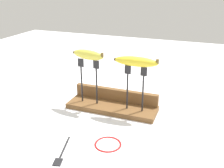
% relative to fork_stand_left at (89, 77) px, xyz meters
% --- Properties ---
extents(ground_plane, '(3.00, 3.00, 0.00)m').
position_rel_fork_stand_left_xyz_m(ground_plane, '(0.10, 0.01, -0.14)').
color(ground_plane, silver).
extents(wooden_board, '(0.40, 0.13, 0.02)m').
position_rel_fork_stand_left_xyz_m(wooden_board, '(0.10, 0.01, -0.13)').
color(wooden_board, brown).
rests_on(wooden_board, ground).
extents(board_backstop, '(0.39, 0.02, 0.05)m').
position_rel_fork_stand_left_xyz_m(board_backstop, '(0.10, 0.06, -0.09)').
color(board_backstop, brown).
rests_on(board_backstop, wooden_board).
extents(fork_stand_left, '(0.10, 0.01, 0.20)m').
position_rel_fork_stand_left_xyz_m(fork_stand_left, '(0.00, 0.00, 0.00)').
color(fork_stand_left, black).
rests_on(fork_stand_left, wooden_board).
extents(fork_stand_right, '(0.09, 0.01, 0.19)m').
position_rel_fork_stand_left_xyz_m(fork_stand_right, '(0.21, 0.00, -0.00)').
color(fork_stand_right, black).
rests_on(fork_stand_right, wooden_board).
extents(banana_raised_left, '(0.16, 0.06, 0.04)m').
position_rel_fork_stand_left_xyz_m(banana_raised_left, '(-0.00, 0.00, 0.10)').
color(banana_raised_left, '#DBD147').
rests_on(banana_raised_left, fork_stand_left).
extents(banana_raised_right, '(0.18, 0.04, 0.04)m').
position_rel_fork_stand_left_xyz_m(banana_raised_right, '(0.21, -0.00, 0.10)').
color(banana_raised_right, yellow).
rests_on(banana_raised_right, fork_stand_right).
extents(fork_fallen_near, '(0.06, 0.16, 0.01)m').
position_rel_fork_stand_left_xyz_m(fork_fallen_near, '(0.06, -0.36, -0.14)').
color(fork_fallen_near, black).
rests_on(fork_fallen_near, ground).
extents(wire_coil, '(0.10, 0.10, 0.01)m').
position_rel_fork_stand_left_xyz_m(wire_coil, '(0.19, -0.25, -0.14)').
color(wire_coil, red).
rests_on(wire_coil, ground).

